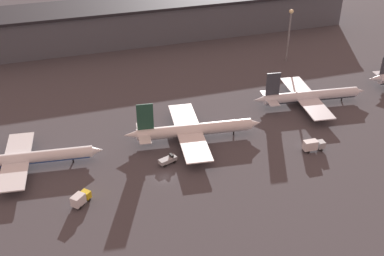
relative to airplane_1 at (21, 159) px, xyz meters
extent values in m
plane|color=#423F44|center=(37.39, -17.02, -3.00)|extent=(600.00, 600.00, 0.00)
cube|color=#4C515B|center=(37.39, 90.71, 4.95)|extent=(232.56, 24.23, 15.90)
cube|color=black|center=(37.39, 90.71, 13.50)|extent=(232.56, 26.23, 1.20)
cylinder|color=white|center=(0.59, -0.07, 0.16)|extent=(38.87, 7.93, 3.33)
cylinder|color=#2D519E|center=(0.59, -0.07, -0.42)|extent=(36.89, 7.20, 2.83)
cone|color=white|center=(20.82, -2.50, 0.16)|extent=(4.34, 3.61, 3.16)
cube|color=white|center=(-1.34, 0.16, -0.26)|extent=(10.71, 29.50, 0.36)
cylinder|color=gray|center=(0.78, 8.04, -1.42)|extent=(3.85, 2.25, 1.83)
cylinder|color=gray|center=(-1.15, -7.99, -1.42)|extent=(3.85, 2.25, 1.83)
cylinder|color=black|center=(14.05, -1.69, -2.25)|extent=(0.50, 0.50, 1.50)
cylinder|color=black|center=(-1.18, 1.48, -2.25)|extent=(0.50, 0.50, 1.50)
cylinder|color=black|center=(-1.50, -1.16, -2.25)|extent=(0.50, 0.50, 1.50)
cylinder|color=white|center=(51.63, -0.32, 0.39)|extent=(36.24, 7.85, 3.57)
cylinder|color=#ADB2B7|center=(51.63, -0.32, -0.23)|extent=(34.38, 7.10, 3.04)
cone|color=white|center=(70.60, -2.60, 0.39)|extent=(4.66, 3.88, 3.39)
cone|color=white|center=(32.48, 1.99, 0.66)|extent=(5.68, 3.65, 3.04)
cube|color=#1E4738|center=(36.59, 1.49, 6.47)|extent=(5.01, 0.99, 8.59)
cube|color=white|center=(35.87, 1.58, 0.93)|extent=(5.03, 12.75, 0.24)
cube|color=white|center=(49.84, -0.10, -0.05)|extent=(11.92, 35.18, 0.36)
cylinder|color=gray|center=(52.06, 9.36, -1.28)|extent=(4.14, 2.42, 1.97)
cylinder|color=gray|center=(49.76, -9.82, -1.28)|extent=(4.14, 2.42, 1.97)
cylinder|color=black|center=(64.16, -1.82, -2.20)|extent=(0.50, 0.50, 1.61)
cylinder|color=black|center=(50.01, 1.32, -2.20)|extent=(0.50, 0.50, 1.61)
cylinder|color=black|center=(49.67, -1.52, -2.20)|extent=(0.50, 0.50, 1.61)
cylinder|color=silver|center=(97.51, 8.90, 0.30)|extent=(34.54, 7.55, 3.47)
cylinder|color=#333842|center=(97.51, 8.90, -0.31)|extent=(32.77, 6.83, 2.95)
cone|color=silver|center=(115.60, 6.72, 0.30)|extent=(4.53, 3.77, 3.30)
cone|color=silver|center=(79.24, 11.09, 0.56)|extent=(5.52, 3.55, 2.95)
cube|color=#333842|center=(83.17, 10.62, 6.12)|extent=(4.87, 0.98, 8.17)
cube|color=silver|center=(82.49, 10.70, 0.82)|extent=(4.83, 11.94, 0.24)
cube|color=silver|center=(95.80, 9.10, -0.14)|extent=(11.43, 32.94, 0.36)
cylinder|color=gray|center=(97.90, 17.95, -1.34)|extent=(4.02, 2.35, 1.91)
cylinder|color=gray|center=(95.74, 0.01, -1.34)|extent=(4.02, 2.35, 1.91)
cylinder|color=black|center=(109.45, 7.46, -2.22)|extent=(0.50, 0.50, 1.56)
cylinder|color=black|center=(95.96, 10.48, -2.22)|extent=(0.50, 0.50, 1.56)
cylinder|color=black|center=(95.63, 7.72, -2.22)|extent=(0.50, 0.50, 1.56)
cone|color=silver|center=(126.78, 12.36, 1.09)|extent=(6.34, 4.08, 3.39)
cube|color=silver|center=(129.95, 11.98, 1.39)|extent=(5.22, 10.93, 0.24)
cube|color=#9EA3A8|center=(40.00, -10.83, -1.68)|extent=(5.72, 3.71, 1.19)
cube|color=black|center=(41.26, -10.40, -0.69)|extent=(1.14, 1.62, 0.80)
cylinder|color=black|center=(41.36, -9.53, -2.55)|extent=(1.02, 0.79, 0.90)
cylinder|color=black|center=(41.87, -11.03, -2.55)|extent=(1.02, 0.79, 0.90)
cylinder|color=black|center=(38.13, -10.63, -2.55)|extent=(1.02, 0.79, 0.90)
cylinder|color=black|center=(38.64, -12.13, -2.55)|extent=(1.02, 0.79, 0.90)
cube|color=#9EA3A8|center=(85.92, -17.78, -1.20)|extent=(2.09, 2.39, 2.17)
cube|color=silver|center=(82.35, -17.62, -0.83)|extent=(4.21, 2.49, 2.89)
cylinder|color=black|center=(85.76, -16.91, -2.55)|extent=(0.93, 0.62, 0.90)
cylinder|color=black|center=(85.68, -18.64, -2.55)|extent=(0.93, 0.62, 0.90)
cylinder|color=black|center=(81.53, -16.72, -2.55)|extent=(0.93, 0.62, 0.90)
cylinder|color=black|center=(81.45, -18.44, -2.55)|extent=(0.93, 0.62, 0.90)
cube|color=gold|center=(15.58, -19.91, -1.27)|extent=(2.84, 2.87, 2.01)
cube|color=silver|center=(13.39, -21.97, -0.94)|extent=(4.14, 4.09, 2.69)
cylinder|color=black|center=(14.84, -19.38, -2.55)|extent=(1.06, 1.05, 0.90)
cylinder|color=black|center=(16.06, -20.67, -2.55)|extent=(1.06, 1.05, 0.90)
cylinder|color=black|center=(12.25, -21.81, -2.55)|extent=(1.06, 1.05, 0.90)
cylinder|color=black|center=(13.47, -23.11, -2.55)|extent=(1.06, 1.05, 0.90)
cylinder|color=slate|center=(107.26, 45.85, 7.36)|extent=(0.70, 0.70, 20.73)
sphere|color=beige|center=(107.26, 45.85, 18.33)|extent=(1.80, 1.80, 1.80)
camera|label=1|loc=(12.01, -121.12, 78.15)|focal=45.00mm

